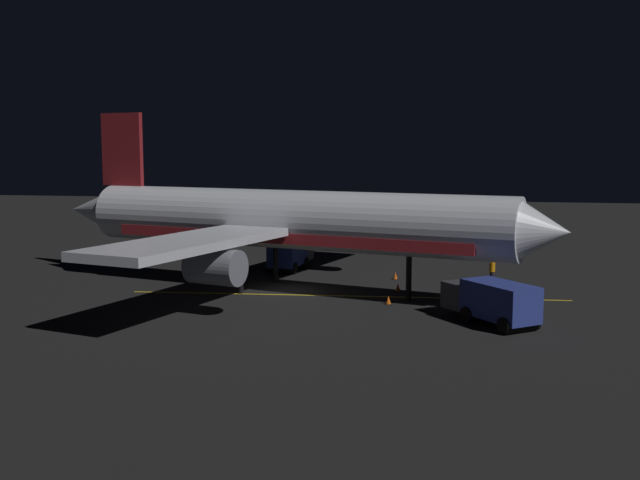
% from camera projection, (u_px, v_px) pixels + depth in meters
% --- Properties ---
extents(ground_plane, '(180.00, 180.00, 0.20)m').
position_uv_depth(ground_plane, '(291.00, 292.00, 50.53)').
color(ground_plane, black).
extents(apron_guide_stripe, '(2.73, 28.58, 0.01)m').
position_uv_depth(apron_guide_stripe, '(347.00, 296.00, 48.62)').
color(apron_guide_stripe, gold).
rests_on(apron_guide_stripe, ground_plane).
extents(airliner, '(33.56, 37.07, 12.19)m').
position_uv_depth(airliner, '(283.00, 222.00, 50.21)').
color(airliner, silver).
rests_on(airliner, ground_plane).
extents(baggage_truck, '(6.03, 5.42, 2.38)m').
position_uv_depth(baggage_truck, '(492.00, 302.00, 40.71)').
color(baggage_truck, navy).
rests_on(baggage_truck, ground_plane).
extents(catering_truck, '(6.05, 2.67, 2.32)m').
position_uv_depth(catering_truck, '(290.00, 254.00, 59.28)').
color(catering_truck, navy).
rests_on(catering_truck, ground_plane).
extents(ground_crew_worker, '(0.40, 0.40, 1.74)m').
position_uv_depth(ground_crew_worker, '(492.00, 271.00, 53.04)').
color(ground_crew_worker, black).
rests_on(ground_crew_worker, ground_plane).
extents(traffic_cone_near_left, '(0.50, 0.50, 0.55)m').
position_uv_depth(traffic_cone_near_left, '(457.00, 306.00, 44.42)').
color(traffic_cone_near_left, '#EA590F').
rests_on(traffic_cone_near_left, ground_plane).
extents(traffic_cone_near_right, '(0.50, 0.50, 0.55)m').
position_uv_depth(traffic_cone_near_right, '(395.00, 276.00, 54.77)').
color(traffic_cone_near_right, '#EA590F').
rests_on(traffic_cone_near_right, ground_plane).
extents(traffic_cone_under_wing, '(0.50, 0.50, 0.55)m').
position_uv_depth(traffic_cone_under_wing, '(388.00, 300.00, 45.99)').
color(traffic_cone_under_wing, '#EA590F').
rests_on(traffic_cone_under_wing, ground_plane).
extents(traffic_cone_far, '(0.50, 0.50, 0.55)m').
position_uv_depth(traffic_cone_far, '(398.00, 288.00, 50.19)').
color(traffic_cone_far, '#EA590F').
rests_on(traffic_cone_far, ground_plane).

